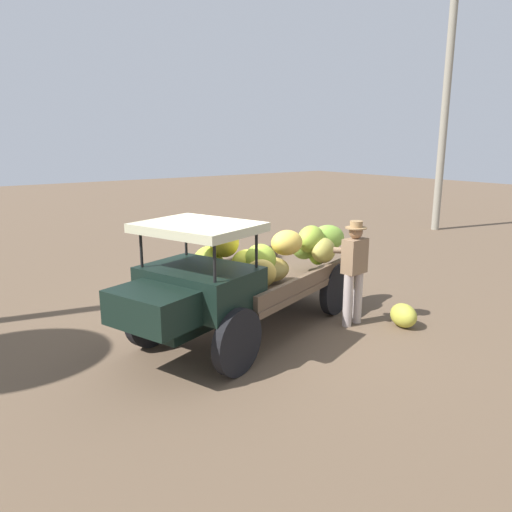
{
  "coord_description": "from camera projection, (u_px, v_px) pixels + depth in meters",
  "views": [
    {
      "loc": [
        4.19,
        6.04,
        2.97
      ],
      "look_at": [
        -0.28,
        -0.05,
        1.17
      ],
      "focal_mm": 34.32,
      "sensor_mm": 36.0,
      "label": 1
    }
  ],
  "objects": [
    {
      "name": "ground_plane",
      "position": [
        244.0,
        330.0,
        7.84
      ],
      "size": [
        60.0,
        60.0,
        0.0
      ],
      "primitive_type": "plane",
      "color": "brown"
    },
    {
      "name": "truck",
      "position": [
        242.0,
        275.0,
        7.45
      ],
      "size": [
        4.66,
        2.87,
        1.89
      ],
      "rotation": [
        0.0,
        0.0,
        0.33
      ],
      "color": "black",
      "rests_on": "ground"
    },
    {
      "name": "farmer",
      "position": [
        354.0,
        266.0,
        7.87
      ],
      "size": [
        0.53,
        0.47,
        1.72
      ],
      "rotation": [
        0.0,
        0.0,
        -1.49
      ],
      "color": "#BAA9A3",
      "rests_on": "ground"
    },
    {
      "name": "loose_banana_bunch",
      "position": [
        403.0,
        315.0,
        7.93
      ],
      "size": [
        0.48,
        0.59,
        0.4
      ],
      "primitive_type": "ellipsoid",
      "rotation": [
        0.0,
        -0.03,
        1.32
      ],
      "color": "gold",
      "rests_on": "ground"
    }
  ]
}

